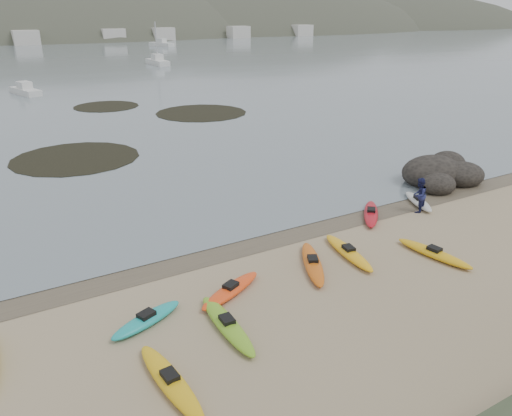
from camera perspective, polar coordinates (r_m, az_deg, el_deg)
ground at (r=23.26m, az=-0.00°, el=-3.43°), size 600.00×600.00×0.00m
wet_sand at (r=23.02m, az=0.38°, el=-3.70°), size 60.00×60.00×0.00m
kayaks at (r=19.83m, az=3.73°, el=-7.72°), size 22.66×9.91×0.34m
person_east at (r=27.22m, az=18.15°, el=1.41°), size 1.10×0.99×1.85m
rock_cluster at (r=32.73m, az=20.39°, el=3.30°), size 5.54×4.11×2.00m
kelp_mats at (r=47.52m, az=-13.17°, el=9.29°), size 23.58×26.80×0.04m
moored_boats at (r=103.22m, az=-27.22°, el=14.38°), size 86.08×77.40×1.26m
far_hills at (r=219.45m, az=-17.55°, el=14.17°), size 550.00×135.00×80.00m
far_town at (r=164.17m, az=-25.76°, el=17.10°), size 199.00×5.00×4.00m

